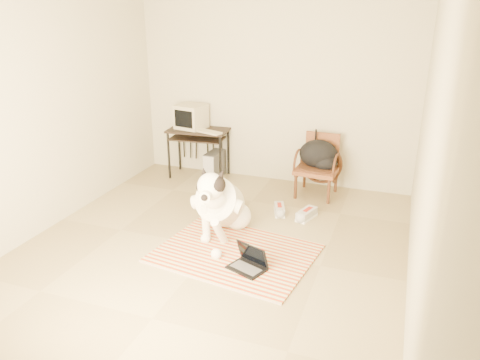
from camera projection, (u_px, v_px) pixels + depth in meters
The scene contains 16 objects.
floor at pixel (213, 247), 5.08m from camera, with size 4.50×4.50×0.00m, color #918159.
wall_back at pixel (274, 89), 6.58m from camera, with size 4.50×4.50×0.00m, color #BCB49A.
wall_front at pixel (52, 219), 2.63m from camera, with size 4.50×4.50×0.00m, color #BCB49A.
wall_left at pixel (47, 111), 5.24m from camera, with size 4.50×4.50×0.00m, color #BCB49A.
wall_right at pixel (427, 145), 3.97m from camera, with size 4.50×4.50×0.00m, color #BCB49A.
rug at pixel (235, 253), 4.94m from camera, with size 1.74×1.42×0.02m.
dog at pixel (221, 205), 5.24m from camera, with size 0.61×1.26×0.92m.
laptop at pixel (249, 262), 4.62m from camera, with size 0.42×0.37×0.25m.
computer_desk at pixel (198, 136), 6.92m from camera, with size 0.92×0.56×0.73m.
crt_monitor at pixel (191, 117), 6.90m from camera, with size 0.45×0.44×0.35m.
desk_keyboard at pixel (209, 132), 6.71m from camera, with size 0.39×0.14×0.03m, color #B4AA8D.
pc_tower at pixel (214, 165), 7.03m from camera, with size 0.20×0.43×0.40m.
rattan_chair at pixel (318, 165), 6.35m from camera, with size 0.57×0.55×0.82m.
backpack at pixel (320, 155), 6.30m from camera, with size 0.53×0.44×0.39m.
sneaker_left at pixel (279, 210), 5.87m from camera, with size 0.22×0.33×0.11m.
sneaker_right at pixel (307, 215), 5.73m from camera, with size 0.23×0.36×0.12m.
Camera 1 is at (1.80, -4.13, 2.49)m, focal length 35.00 mm.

